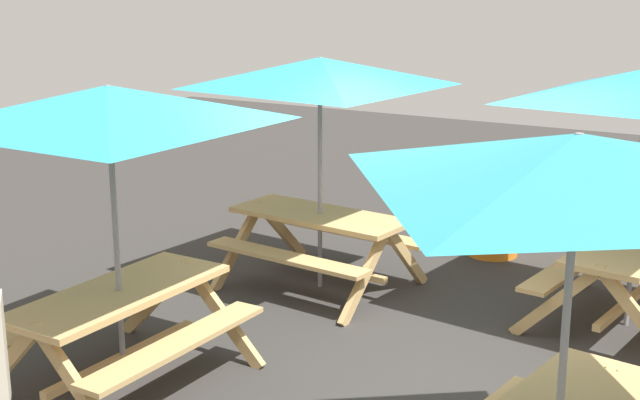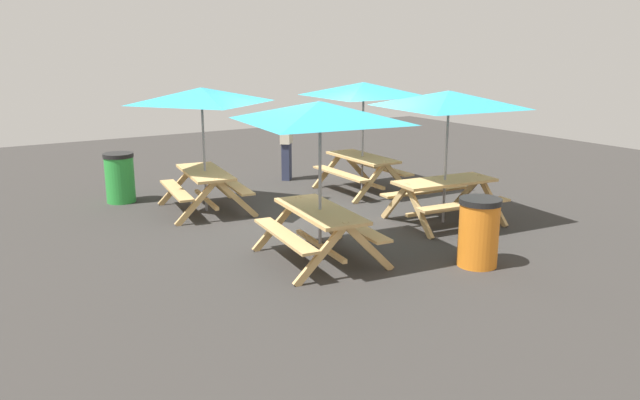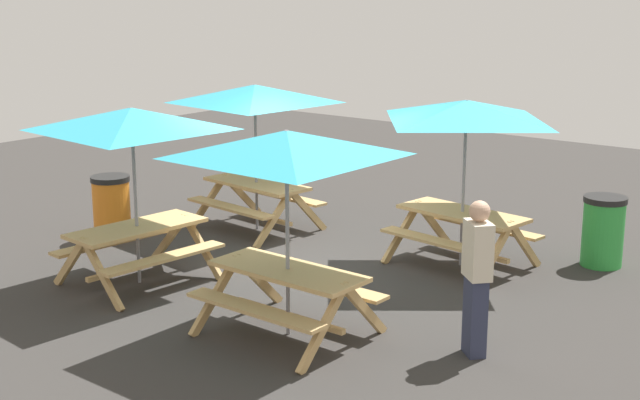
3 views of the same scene
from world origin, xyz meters
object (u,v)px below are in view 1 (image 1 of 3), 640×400
picnic_table_0 (110,128)px  picnic_table_3 (575,195)px  trash_bin_orange (494,212)px  picnic_table_1 (320,90)px

picnic_table_0 → picnic_table_3: (-0.27, -3.41, 0.00)m
trash_bin_orange → picnic_table_0: bearing=164.3°
picnic_table_3 → trash_bin_orange: bearing=31.2°
picnic_table_1 → picnic_table_3: 4.38m
picnic_table_0 → trash_bin_orange: size_ratio=2.89×
picnic_table_3 → trash_bin_orange: size_ratio=2.38×
picnic_table_1 → trash_bin_orange: picnic_table_1 is taller
picnic_table_0 → trash_bin_orange: 4.98m
trash_bin_orange → picnic_table_1: bearing=149.4°
picnic_table_3 → picnic_table_0: bearing=92.9°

